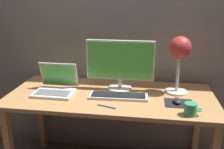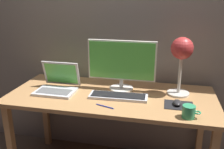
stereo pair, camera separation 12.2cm
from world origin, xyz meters
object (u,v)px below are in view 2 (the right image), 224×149
keyboard_main (118,96)px  coffee_mug (189,112)px  laptop (58,83)px  pen (105,106)px  mouse (177,103)px  monitor (122,63)px  desk_lamp (182,53)px

keyboard_main → coffee_mug: 0.54m
laptop → pen: bearing=-26.5°
coffee_mug → pen: coffee_mug is taller
keyboard_main → mouse: size_ratio=4.64×
mouse → coffee_mug: 0.19m
mouse → pen: (-0.49, -0.14, -0.02)m
monitor → laptop: bearing=-165.6°
keyboard_main → mouse: bearing=-5.4°
coffee_mug → desk_lamp: bearing=97.8°
laptop → pen: (0.45, -0.22, -0.06)m
mouse → desk_lamp: bearing=86.6°
pen → coffee_mug: bearing=-3.7°
monitor → desk_lamp: 0.47m
keyboard_main → desk_lamp: desk_lamp is taller
desk_lamp → mouse: size_ratio=4.68×
keyboard_main → pen: bearing=-108.9°
keyboard_main → mouse: 0.43m
monitor → mouse: 0.53m
mouse → laptop: bearing=174.8°
keyboard_main → desk_lamp: (0.44, 0.17, 0.32)m
mouse → coffee_mug: size_ratio=0.82×
monitor → desk_lamp: size_ratio=1.21×
desk_lamp → coffee_mug: size_ratio=3.85×
laptop → coffee_mug: size_ratio=2.68×
laptop → mouse: size_ratio=3.26×
desk_lamp → coffee_mug: 0.48m
laptop → pen: size_ratio=2.24×
keyboard_main → mouse: mouse is taller
laptop → coffee_mug: 1.04m
desk_lamp → coffee_mug: bearing=-82.2°
laptop → mouse: bearing=-5.2°
mouse → coffee_mug: coffee_mug is taller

